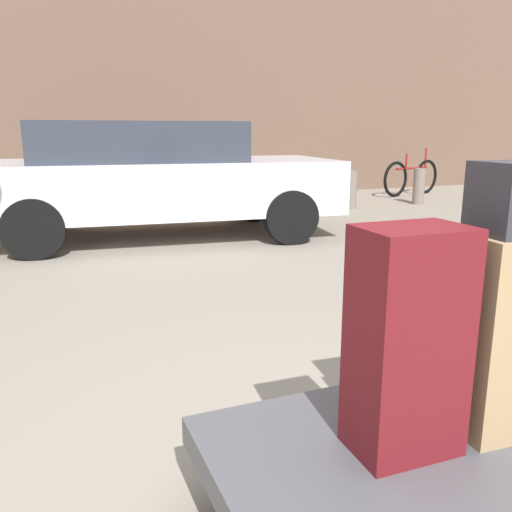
% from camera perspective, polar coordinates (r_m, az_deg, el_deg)
% --- Properties ---
extents(luggage_cart, '(1.20, 0.83, 0.34)m').
position_cam_1_polar(luggage_cart, '(1.88, 14.97, -20.68)').
color(luggage_cart, '#4C4C51').
rests_on(luggage_cart, ground_plane).
extents(suitcase_tan_rear_left, '(0.34, 0.25, 0.66)m').
position_cam_1_polar(suitcase_tan_rear_left, '(1.90, 25.39, -7.61)').
color(suitcase_tan_rear_left, '#9E7F56').
rests_on(suitcase_tan_rear_left, luggage_cart).
extents(suitcase_maroon_rear_right, '(0.33, 0.23, 0.70)m').
position_cam_1_polar(suitcase_maroon_rear_right, '(1.67, 15.99, -8.92)').
color(suitcase_maroon_rear_right, maroon).
rests_on(suitcase_maroon_rear_right, luggage_cart).
extents(parked_car, '(4.47, 2.30, 1.42)m').
position_cam_1_polar(parked_car, '(6.74, -10.78, 8.41)').
color(parked_car, silver).
rests_on(parked_car, ground_plane).
extents(bicycle_leaning, '(1.71, 0.52, 0.96)m').
position_cam_1_polar(bicycle_leaning, '(11.64, 16.43, 8.15)').
color(bicycle_leaning, black).
rests_on(bicycle_leaning, ground_plane).
extents(bollard_kerb_near, '(0.21, 0.21, 0.65)m').
position_cam_1_polar(bollard_kerb_near, '(8.70, 2.48, 6.80)').
color(bollard_kerb_near, '#72665B').
rests_on(bollard_kerb_near, ground_plane).
extents(bollard_kerb_mid, '(0.21, 0.21, 0.65)m').
position_cam_1_polar(bollard_kerb_mid, '(9.35, 10.18, 7.06)').
color(bollard_kerb_mid, '#72665B').
rests_on(bollard_kerb_mid, ground_plane).
extents(bollard_kerb_far, '(0.21, 0.21, 0.65)m').
position_cam_1_polar(bollard_kerb_far, '(10.20, 17.17, 7.19)').
color(bollard_kerb_far, '#72665B').
rests_on(bollard_kerb_far, ground_plane).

